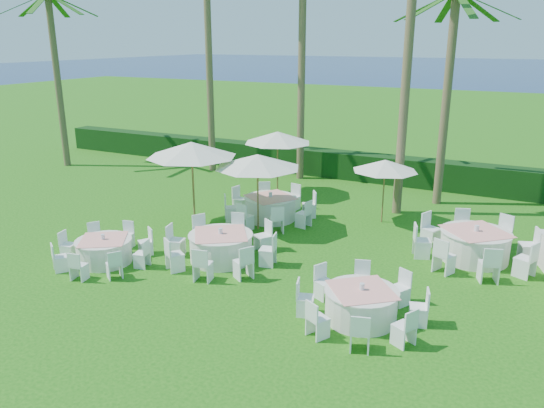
# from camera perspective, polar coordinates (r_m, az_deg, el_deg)

# --- Properties ---
(ground) EXTENTS (120.00, 120.00, 0.00)m
(ground) POSITION_cam_1_polar(r_m,az_deg,el_deg) (14.44, -5.69, -8.16)
(ground) COLOR #16550E
(ground) RESTS_ON ground
(hedge) EXTENTS (34.00, 1.00, 1.20)m
(hedge) POSITION_cam_1_polar(r_m,az_deg,el_deg) (24.68, 9.15, 4.04)
(hedge) COLOR black
(hedge) RESTS_ON ground
(ocean) EXTENTS (260.00, 260.00, 0.00)m
(ocean) POSITION_cam_1_polar(r_m,az_deg,el_deg) (113.37, 23.40, 12.89)
(ocean) COLOR #071E4D
(ocean) RESTS_ON ground
(banquet_table_a) EXTENTS (2.81, 2.81, 0.86)m
(banquet_table_a) POSITION_cam_1_polar(r_m,az_deg,el_deg) (16.07, -17.60, -4.76)
(banquet_table_a) COLOR silver
(banquet_table_a) RESTS_ON ground
(banquet_table_b) EXTENTS (3.28, 3.28, 0.99)m
(banquet_table_b) POSITION_cam_1_polar(r_m,az_deg,el_deg) (15.52, -5.52, -4.54)
(banquet_table_b) COLOR silver
(banquet_table_b) RESTS_ON ground
(banquet_table_c) EXTENTS (2.96, 2.96, 0.91)m
(banquet_table_c) POSITION_cam_1_polar(r_m,az_deg,el_deg) (12.52, 9.55, -10.54)
(banquet_table_c) COLOR silver
(banquet_table_c) RESTS_ON ground
(banquet_table_e) EXTENTS (3.29, 3.29, 0.99)m
(banquet_table_e) POSITION_cam_1_polar(r_m,az_deg,el_deg) (18.94, -0.16, -0.35)
(banquet_table_e) COLOR silver
(banquet_table_e) RESTS_ON ground
(banquet_table_f) EXTENTS (3.43, 3.43, 1.05)m
(banquet_table_f) POSITION_cam_1_polar(r_m,az_deg,el_deg) (16.59, 20.97, -4.08)
(banquet_table_f) COLOR silver
(banquet_table_f) RESTS_ON ground
(umbrella_a) EXTENTS (3.05, 3.05, 2.91)m
(umbrella_a) POSITION_cam_1_polar(r_m,az_deg,el_deg) (18.00, -8.65, 5.82)
(umbrella_a) COLOR brown
(umbrella_a) RESTS_ON ground
(umbrella_b) EXTENTS (2.87, 2.87, 2.59)m
(umbrella_b) POSITION_cam_1_polar(r_m,az_deg,el_deg) (17.43, -1.56, 4.63)
(umbrella_b) COLOR brown
(umbrella_b) RESTS_ON ground
(umbrella_c) EXTENTS (2.74, 2.74, 2.63)m
(umbrella_c) POSITION_cam_1_polar(r_m,az_deg,el_deg) (21.50, 0.61, 7.19)
(umbrella_c) COLOR brown
(umbrella_c) RESTS_ON ground
(umbrella_d) EXTENTS (2.26, 2.26, 2.25)m
(umbrella_d) POSITION_cam_1_polar(r_m,az_deg,el_deg) (18.58, 12.08, 4.08)
(umbrella_d) COLOR brown
(umbrella_d) RESTS_ON ground
(palm_a) EXTENTS (4.11, 4.40, 10.97)m
(palm_a) POSITION_cam_1_polar(r_m,az_deg,el_deg) (25.59, -6.85, 16.73)
(palm_a) COLOR brown
(palm_a) RESTS_ON ground
(palm_b) EXTENTS (4.14, 4.40, 9.70)m
(palm_b) POSITION_cam_1_polar(r_m,az_deg,el_deg) (23.90, 3.22, 15.24)
(palm_b) COLOR brown
(palm_b) RESTS_ON ground
(palm_c) EXTENTS (4.36, 4.27, 12.28)m
(palm_c) POSITION_cam_1_polar(r_m,az_deg,el_deg) (19.34, 14.63, 18.12)
(palm_c) COLOR brown
(palm_c) RESTS_ON ground
(palm_d) EXTENTS (4.40, 4.12, 7.80)m
(palm_d) POSITION_cam_1_polar(r_m,az_deg,el_deg) (21.06, 18.33, 11.45)
(palm_d) COLOR brown
(palm_d) RESTS_ON ground
(palm_f) EXTENTS (4.41, 4.08, 8.22)m
(palm_f) POSITION_cam_1_polar(r_m,az_deg,el_deg) (28.51, -22.13, 12.85)
(palm_f) COLOR brown
(palm_f) RESTS_ON ground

